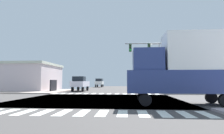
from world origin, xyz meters
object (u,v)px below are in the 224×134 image
object	(u,v)px
suv_leading_3	(99,82)
box_truck_trailing_1	(183,67)
traffic_signal_mast	(152,54)
street_lamp	(158,62)
pickup_nearside_1	(80,83)
bank_building	(11,77)

from	to	relation	value
suv_leading_3	box_truck_trailing_1	bearing A→B (deg)	106.42
traffic_signal_mast	street_lamp	size ratio (longest dim) A/B	0.87
traffic_signal_mast	suv_leading_3	world-z (taller)	traffic_signal_mast
suv_leading_3	box_truck_trailing_1	size ratio (longest dim) A/B	0.64
street_lamp	suv_leading_3	distance (m)	23.77
pickup_nearside_1	bank_building	bearing A→B (deg)	-6.85
street_lamp	box_truck_trailing_1	xyz separation A→B (m)	(-1.44, -18.65, -2.20)
box_truck_trailing_1	bank_building	bearing A→B (deg)	52.76
traffic_signal_mast	suv_leading_3	bearing A→B (deg)	111.49
bank_building	pickup_nearside_1	xyz separation A→B (m)	(12.65, -1.52, -1.04)
bank_building	box_truck_trailing_1	world-z (taller)	box_truck_trailing_1
traffic_signal_mast	suv_leading_3	distance (m)	29.68
traffic_signal_mast	box_truck_trailing_1	bearing A→B (deg)	-87.26
bank_building	traffic_signal_mast	bearing A→B (deg)	-17.09
box_truck_trailing_1	traffic_signal_mast	bearing A→B (deg)	2.74
traffic_signal_mast	street_lamp	bearing A→B (deg)	75.53
bank_building	box_truck_trailing_1	distance (m)	30.11
traffic_signal_mast	bank_building	bearing A→B (deg)	162.91
pickup_nearside_1	suv_leading_3	size ratio (longest dim) A/B	1.11
street_lamp	pickup_nearside_1	size ratio (longest dim) A/B	1.56
suv_leading_3	bank_building	bearing A→B (deg)	57.94
street_lamp	suv_leading_3	xyz separation A→B (m)	(-12.76, 19.77, -3.37)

